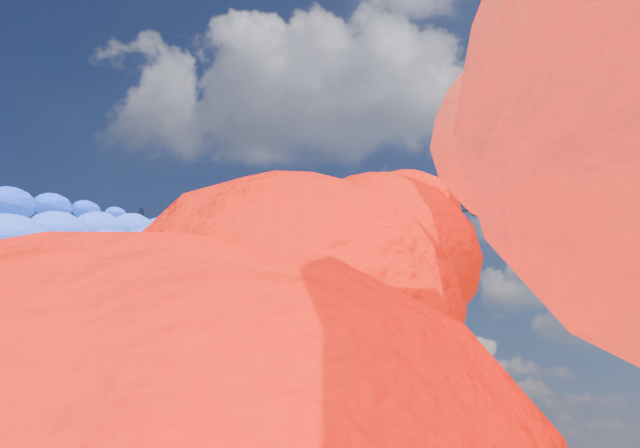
# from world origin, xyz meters

# --- Properties ---
(jet_0) EXTENTS (9.25, 12.39, 4.76)m
(jet_0) POSITION_xyz_m (-26.93, -6.73, 92.82)
(jet_0) COLOR black
(jet_1) EXTENTS (9.25, 12.39, 4.76)m
(jet_1) POSITION_xyz_m (-17.03, 4.96, 92.82)
(jet_1) COLOR black
(trail_1) EXTENTS (7.16, 122.28, 48.11)m
(trail_1) POSITION_xyz_m (-17.03, -57.50, 71.40)
(trail_1) COLOR blue
(jet_2) EXTENTS (9.38, 12.48, 4.76)m
(jet_2) POSITION_xyz_m (-10.36, 11.80, 92.82)
(jet_2) COLOR black
(trail_2) EXTENTS (7.16, 122.28, 48.11)m
(trail_2) POSITION_xyz_m (-10.36, -50.66, 71.40)
(trail_2) COLOR blue
(jet_3) EXTENTS (8.93, 12.15, 4.76)m
(jet_3) POSITION_xyz_m (-0.08, 11.01, 92.82)
(jet_3) COLOR black
(trail_3) EXTENTS (7.16, 122.28, 48.11)m
(trail_3) POSITION_xyz_m (-0.08, -51.45, 71.40)
(trail_3) COLOR white
(jet_4) EXTENTS (8.92, 12.15, 4.76)m
(jet_4) POSITION_xyz_m (-1.14, 22.82, 92.82)
(jet_4) COLOR black
(trail_4) EXTENTS (7.16, 122.28, 48.11)m
(trail_4) POSITION_xyz_m (-1.14, -39.64, 71.40)
(trail_4) COLOR white
(jet_5) EXTENTS (9.41, 12.50, 4.76)m
(jet_5) POSITION_xyz_m (9.62, 12.00, 92.82)
(jet_5) COLOR black
(trail_5) EXTENTS (7.16, 122.28, 48.11)m
(trail_5) POSITION_xyz_m (9.62, -50.46, 71.40)
(trail_5) COLOR red
(jet_6) EXTENTS (9.24, 12.38, 4.76)m
(jet_6) POSITION_xyz_m (20.21, 3.22, 92.82)
(jet_6) COLOR black
(trail_6) EXTENTS (7.16, 122.28, 48.11)m
(trail_6) POSITION_xyz_m (20.21, -59.24, 71.40)
(trail_6) COLOR red
(jet_7) EXTENTS (9.31, 12.43, 4.76)m
(jet_7) POSITION_xyz_m (26.56, -5.01, 92.82)
(jet_7) COLOR black
(trail_7) EXTENTS (7.16, 122.28, 48.11)m
(trail_7) POSITION_xyz_m (26.56, -67.47, 71.40)
(trail_7) COLOR red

